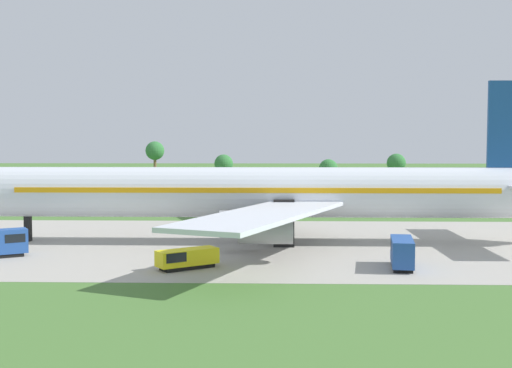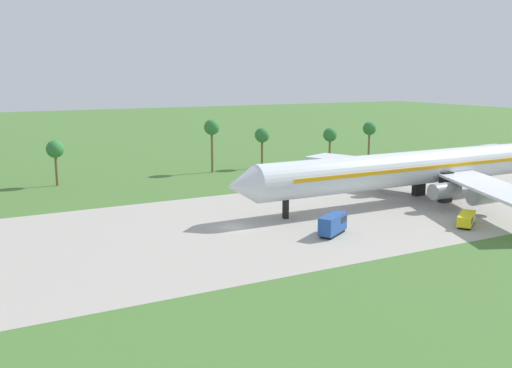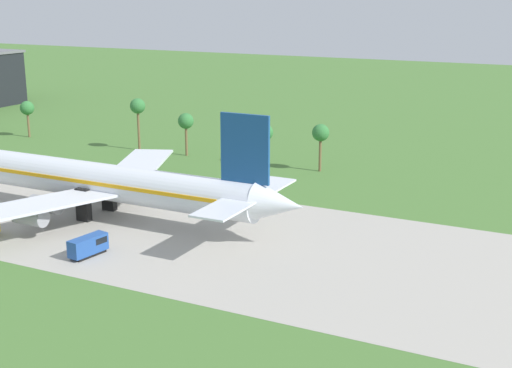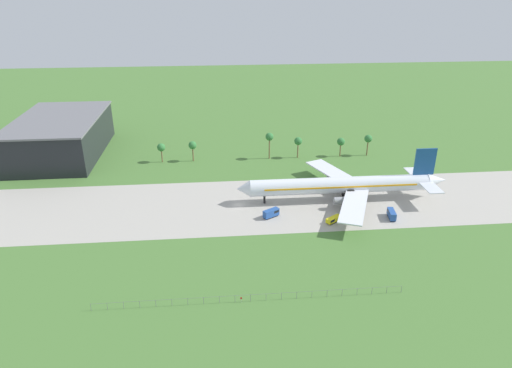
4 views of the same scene
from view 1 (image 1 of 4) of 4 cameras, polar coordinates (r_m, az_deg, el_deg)
The scene contains 4 objects.
jet_airliner at distance 77.51m, azimuth 1.26°, elevation -0.78°, with size 79.15×58.31×19.43m.
baggage_tug at distance 63.73m, azimuth 12.85°, elevation -5.93°, with size 2.84×6.31×2.88m.
fuel_truck at distance 62.04m, azimuth -6.33°, elevation -6.58°, with size 6.04×5.07×1.91m.
palm_tree_row at distance 124.74m, azimuth -8.26°, elevation 1.73°, with size 98.68×3.60×12.37m.
Camera 1 is at (39.93, -76.32, 12.08)m, focal length 45.00 mm.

